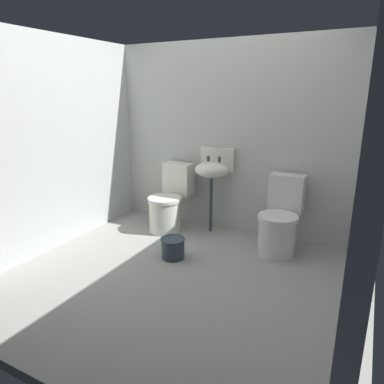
# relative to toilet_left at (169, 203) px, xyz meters

# --- Properties ---
(ground_plane) EXTENTS (3.28, 2.92, 0.08)m
(ground_plane) POSITION_rel_toilet_left_xyz_m (0.62, -0.91, -0.36)
(ground_plane) COLOR gray
(wall_back) EXTENTS (3.28, 0.10, 2.18)m
(wall_back) POSITION_rel_toilet_left_xyz_m (0.62, 0.40, 0.77)
(wall_back) COLOR #B6BAB3
(wall_back) RESTS_ON ground
(wall_left) EXTENTS (0.10, 2.72, 2.18)m
(wall_left) POSITION_rel_toilet_left_xyz_m (-0.87, -0.81, 0.77)
(wall_left) COLOR #B6BBB8
(wall_left) RESTS_ON ground
(wall_right) EXTENTS (0.10, 2.72, 2.18)m
(wall_right) POSITION_rel_toilet_left_xyz_m (2.11, -0.81, 0.77)
(wall_right) COLOR #B3B4B7
(wall_right) RESTS_ON ground
(toilet_left) EXTENTS (0.42, 0.61, 0.78)m
(toilet_left) POSITION_rel_toilet_left_xyz_m (0.00, 0.00, 0.00)
(toilet_left) COLOR silver
(toilet_left) RESTS_ON ground
(toilet_right) EXTENTS (0.41, 0.60, 0.78)m
(toilet_right) POSITION_rel_toilet_left_xyz_m (1.34, -0.00, 0.00)
(toilet_right) COLOR silver
(toilet_right) RESTS_ON ground
(sink) EXTENTS (0.42, 0.35, 0.99)m
(sink) POSITION_rel_toilet_left_xyz_m (0.48, 0.19, 0.43)
(sink) COLOR #2F3B46
(sink) RESTS_ON ground
(bucket) EXTENTS (0.25, 0.25, 0.21)m
(bucket) POSITION_rel_toilet_left_xyz_m (0.44, -0.65, -0.21)
(bucket) COLOR #2F3B46
(bucket) RESTS_ON ground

